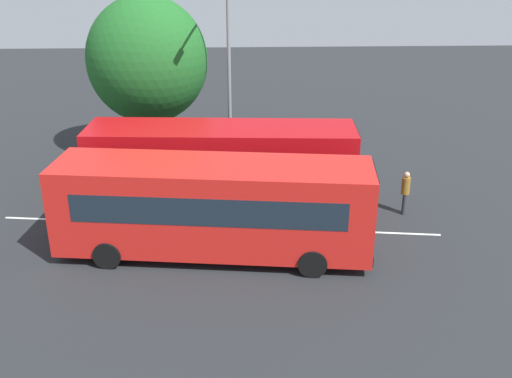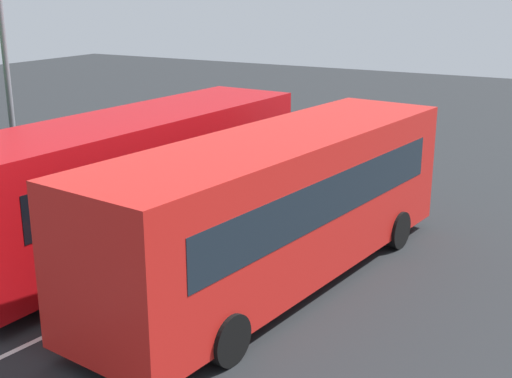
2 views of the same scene
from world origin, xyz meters
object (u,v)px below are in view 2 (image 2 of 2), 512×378
Objects in this scene: bus_far_left at (281,203)px; bus_center_left at (138,175)px; pedestrian at (305,152)px; street_lamp at (8,26)px.

bus_center_left is (0.22, 3.94, 0.00)m from bus_far_left.
bus_far_left is 6.11× the size of pedestrian.
pedestrian is at bearing -5.80° from bus_center_left.
bus_far_left is at bearing -89.67° from bus_center_left.
bus_far_left is at bearing 42.62° from pedestrian.
bus_center_left is at bearing 93.68° from bus_far_left.
bus_center_left is at bearing 0.93° from street_lamp.
street_lamp reaches higher than bus_far_left.
street_lamp is (0.48, 8.14, 3.32)m from bus_far_left.
bus_center_left reaches higher than pedestrian.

